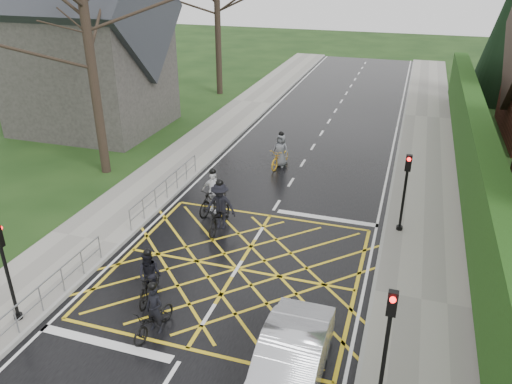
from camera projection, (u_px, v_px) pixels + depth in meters
The scene contains 20 objects.
ground at pixel (237, 269), 16.97m from camera, with size 120.00×120.00×0.00m, color black.
road at pixel (237, 269), 16.97m from camera, with size 9.00×80.00×0.01m, color black.
sidewalk_right at pixel (421, 301), 15.28m from camera, with size 3.00×80.00×0.15m, color gray.
sidewalk_left at pixel (86, 239), 18.59m from camera, with size 3.00×80.00×0.15m, color gray.
stone_wall at pixel (471, 214), 19.84m from camera, with size 0.50×38.00×0.70m, color slate.
hedge at pixel (479, 173), 19.09m from camera, with size 0.90×38.00×2.80m, color #1A350E.
conifer at pixel (511, 30), 34.21m from camera, with size 4.60×4.60×10.00m.
church at pixel (86, 45), 28.89m from camera, with size 8.80×7.80×11.00m.
tree_near at pixel (83, 0), 21.20m from camera, with size 9.24×9.24×11.44m.
railing_south at pixel (51, 284), 14.90m from camera, with size 0.05×5.04×1.03m.
railing_north at pixel (166, 184), 21.35m from camera, with size 0.05×6.04×1.03m.
traffic_light_ne at pixel (404, 194), 18.46m from camera, with size 0.24×0.31×3.21m.
traffic_light_se at pixel (386, 348), 11.23m from camera, with size 0.24×0.31×3.21m.
traffic_light_sw at pixel (8, 275), 13.79m from camera, with size 0.24×0.31×3.21m.
cyclist_rear at pixel (154, 317), 13.90m from camera, with size 0.89×1.78×1.65m.
cyclist_back at pixel (149, 280), 15.26m from camera, with size 0.86×1.80×1.75m.
cyclist_mid at pixel (220, 211), 19.18m from camera, with size 1.24×2.15×2.07m.
cyclist_front at pixel (213, 196), 20.44m from camera, with size 1.11×2.00×1.93m.
cyclist_lead at pixel (280, 155), 24.91m from camera, with size 0.96×1.97×1.84m.
car at pixel (289, 366), 11.99m from camera, with size 1.54×4.41×1.45m, color #B8B9BF.
Camera 1 is at (4.94, -13.32, 9.67)m, focal length 35.00 mm.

